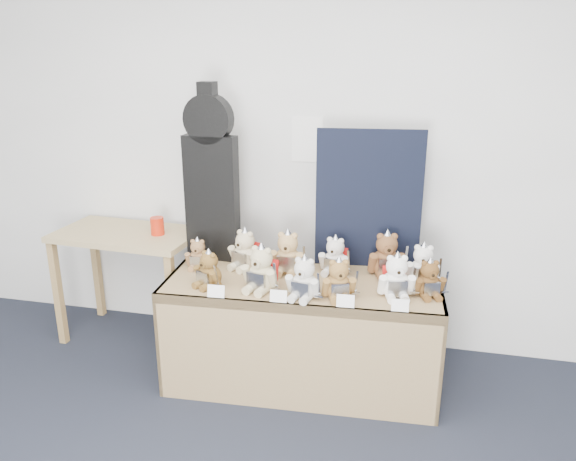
% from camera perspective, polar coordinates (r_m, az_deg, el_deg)
% --- Properties ---
extents(room_shell, '(6.00, 6.00, 6.00)m').
position_cam_1_polar(room_shell, '(3.76, 1.96, 9.23)').
color(room_shell, white).
rests_on(room_shell, floor).
extents(display_table, '(1.68, 0.78, 0.68)m').
position_cam_1_polar(display_table, '(3.39, 1.33, -7.81)').
color(display_table, olive).
rests_on(display_table, floor).
extents(side_table, '(1.00, 0.60, 0.80)m').
position_cam_1_polar(side_table, '(4.07, -15.96, -1.84)').
color(side_table, tan).
rests_on(side_table, floor).
extents(guitar_case, '(0.35, 0.12, 1.14)m').
position_cam_1_polar(guitar_case, '(3.61, -7.83, 5.53)').
color(guitar_case, black).
rests_on(guitar_case, display_table).
extents(navy_board, '(0.65, 0.09, 0.87)m').
position_cam_1_polar(navy_board, '(3.50, 8.19, 3.11)').
color(navy_board, black).
rests_on(navy_board, display_table).
extents(red_cup, '(0.09, 0.09, 0.12)m').
position_cam_1_polar(red_cup, '(3.90, -13.13, 0.45)').
color(red_cup, red).
rests_on(red_cup, side_table).
extents(teddy_front_far_left, '(0.19, 0.20, 0.25)m').
position_cam_1_polar(teddy_front_far_left, '(3.30, -8.07, -4.05)').
color(teddy_front_far_left, brown).
rests_on(teddy_front_far_left, display_table).
extents(teddy_front_left, '(0.25, 0.23, 0.30)m').
position_cam_1_polar(teddy_front_left, '(3.22, -2.74, -4.07)').
color(teddy_front_left, '#C6B78C').
rests_on(teddy_front_left, display_table).
extents(teddy_front_centre, '(0.22, 0.20, 0.27)m').
position_cam_1_polar(teddy_front_centre, '(3.12, 1.63, -5.02)').
color(teddy_front_centre, silver).
rests_on(teddy_front_centre, display_table).
extents(teddy_front_right, '(0.22, 0.20, 0.26)m').
position_cam_1_polar(teddy_front_right, '(3.13, 5.17, -5.10)').
color(teddy_front_right, olive).
rests_on(teddy_front_right, display_table).
extents(teddy_front_far_right, '(0.24, 0.21, 0.28)m').
position_cam_1_polar(teddy_front_far_right, '(3.19, 10.95, -4.76)').
color(teddy_front_far_right, white).
rests_on(teddy_front_far_right, display_table).
extents(teddy_front_end, '(0.20, 0.19, 0.24)m').
position_cam_1_polar(teddy_front_end, '(3.24, 14.17, -4.90)').
color(teddy_front_end, brown).
rests_on(teddy_front_end, display_table).
extents(teddy_back_left, '(0.23, 0.22, 0.29)m').
position_cam_1_polar(teddy_back_left, '(3.54, -4.40, -2.10)').
color(teddy_back_left, beige).
rests_on(teddy_back_left, display_table).
extents(teddy_back_centre_left, '(0.24, 0.20, 0.30)m').
position_cam_1_polar(teddy_back_centre_left, '(3.46, -0.04, -2.44)').
color(teddy_back_centre_left, tan).
rests_on(teddy_back_centre_left, display_table).
extents(teddy_back_centre_right, '(0.22, 0.19, 0.26)m').
position_cam_1_polar(teddy_back_centre_right, '(3.47, 4.78, -2.70)').
color(teddy_back_centre_right, white).
rests_on(teddy_back_centre_right, display_table).
extents(teddy_back_right, '(0.26, 0.23, 0.31)m').
position_cam_1_polar(teddy_back_right, '(3.47, 9.97, -2.59)').
color(teddy_back_right, brown).
rests_on(teddy_back_right, display_table).
extents(teddy_back_end, '(0.22, 0.17, 0.27)m').
position_cam_1_polar(teddy_back_end, '(3.41, 13.52, -3.50)').
color(teddy_back_end, white).
rests_on(teddy_back_end, display_table).
extents(teddy_back_far_left, '(0.18, 0.15, 0.22)m').
position_cam_1_polar(teddy_back_far_left, '(3.59, -9.14, -2.47)').
color(teddy_back_far_left, olive).
rests_on(teddy_back_far_left, display_table).
extents(entry_card_a, '(0.10, 0.03, 0.07)m').
position_cam_1_polar(entry_card_a, '(3.17, -7.33, -6.15)').
color(entry_card_a, white).
rests_on(entry_card_a, display_table).
extents(entry_card_b, '(0.10, 0.03, 0.07)m').
position_cam_1_polar(entry_card_b, '(3.10, -0.98, -6.69)').
color(entry_card_b, white).
rests_on(entry_card_b, display_table).
extents(entry_card_c, '(0.10, 0.03, 0.07)m').
position_cam_1_polar(entry_card_c, '(3.05, 5.86, -7.14)').
color(entry_card_c, white).
rests_on(entry_card_c, display_table).
extents(entry_card_d, '(0.09, 0.03, 0.07)m').
position_cam_1_polar(entry_card_d, '(3.05, 11.32, -7.47)').
color(entry_card_d, white).
rests_on(entry_card_d, display_table).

